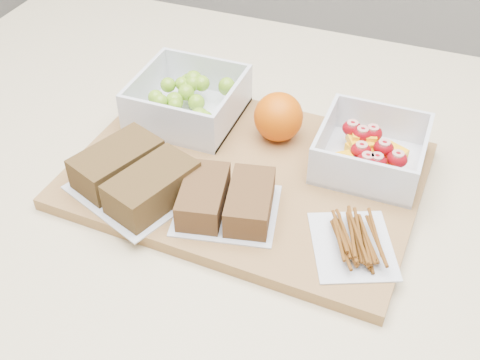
{
  "coord_description": "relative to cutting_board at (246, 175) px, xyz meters",
  "views": [
    {
      "loc": [
        0.18,
        -0.51,
        1.4
      ],
      "look_at": [
        -0.02,
        -0.01,
        0.93
      ],
      "focal_mm": 45.0,
      "sensor_mm": 36.0,
      "label": 1
    }
  ],
  "objects": [
    {
      "name": "orange",
      "position": [
        0.01,
        0.08,
        0.04
      ],
      "size": [
        0.06,
        0.06,
        0.06
      ],
      "primitive_type": "sphere",
      "color": "#DC5905",
      "rests_on": "cutting_board"
    },
    {
      "name": "pretzel_bag",
      "position": [
        0.15,
        -0.08,
        0.02
      ],
      "size": [
        0.12,
        0.13,
        0.02
      ],
      "color": "silver",
      "rests_on": "cutting_board"
    },
    {
      "name": "fruit_container",
      "position": [
        0.14,
        0.07,
        0.03
      ],
      "size": [
        0.13,
        0.13,
        0.05
      ],
      "color": "silver",
      "rests_on": "cutting_board"
    },
    {
      "name": "sandwich_bag_left",
      "position": [
        -0.11,
        -0.08,
        0.03
      ],
      "size": [
        0.17,
        0.16,
        0.04
      ],
      "color": "silver",
      "rests_on": "cutting_board"
    },
    {
      "name": "sandwich_bag_center",
      "position": [
        0.0,
        -0.08,
        0.03
      ],
      "size": [
        0.13,
        0.12,
        0.04
      ],
      "color": "silver",
      "rests_on": "cutting_board"
    },
    {
      "name": "grape_container",
      "position": [
        -0.11,
        0.08,
        0.03
      ],
      "size": [
        0.14,
        0.14,
        0.06
      ],
      "color": "silver",
      "rests_on": "cutting_board"
    },
    {
      "name": "cutting_board",
      "position": [
        0.0,
        0.0,
        0.0
      ],
      "size": [
        0.43,
        0.32,
        0.02
      ],
      "primitive_type": "cube",
      "rotation": [
        0.0,
        0.0,
        -0.04
      ],
      "color": "olive",
      "rests_on": "counter"
    }
  ]
}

